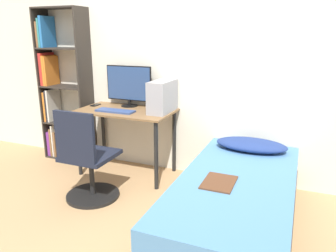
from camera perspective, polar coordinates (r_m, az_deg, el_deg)
The scene contains 12 objects.
ground_plane at distance 2.98m, azimuth -8.99°, elevation -16.67°, with size 14.00×14.00×0.00m, color tan.
wall_back at distance 3.74m, azimuth 1.06°, elevation 10.60°, with size 8.00×0.05×2.50m.
desk at distance 3.74m, azimuth -7.30°, elevation 1.01°, with size 1.07×0.61×0.76m.
bookshelf at distance 4.42m, azimuth -18.51°, elevation 6.10°, with size 0.63×0.29×1.89m.
office_chair at distance 3.28m, azimuth -13.86°, elevation -6.74°, with size 0.53×0.53×0.93m.
bed at distance 2.84m, azimuth 11.62°, elevation -13.20°, with size 0.92×1.97×0.46m.
pillow at distance 3.38m, azimuth 14.28°, elevation -3.17°, with size 0.70×0.36×0.11m.
magazine at distance 2.62m, azimuth 8.88°, elevation -9.66°, with size 0.24×0.32×0.01m.
monitor at distance 3.86m, azimuth -6.84°, elevation 7.12°, with size 0.57×0.19×0.47m.
keyboard at distance 3.64m, azimuth -9.16°, elevation 2.61°, with size 0.44×0.15×0.02m.
pc_tower at distance 3.55m, azimuth -0.98°, elevation 5.16°, with size 0.19×0.43×0.34m.
phone at distance 4.01m, azimuth -12.52°, elevation 3.60°, with size 0.07×0.14×0.01m.
Camera 1 is at (1.36, -2.12, 1.59)m, focal length 35.00 mm.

